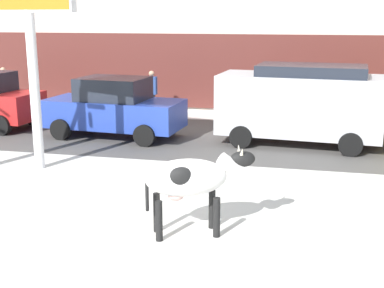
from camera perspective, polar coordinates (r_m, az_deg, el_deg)
The scene contains 7 objects.
ground_plane at distance 8.65m, azimuth -6.52°, elevation -11.30°, with size 120.00×120.00×0.00m, color silver.
road_strip at distance 15.96m, azimuth 2.90°, elevation 0.61°, with size 60.00×5.60×0.01m, color #514F4C.
cow_holstein at distance 8.77m, azimuth -0.26°, elevation -3.84°, with size 1.91×1.11×1.54m.
car_blue_sedan at distance 16.23m, azimuth -8.53°, elevation 3.94°, with size 4.33×2.24×1.84m.
car_silver_van at distance 15.35m, azimuth 11.78°, elevation 4.50°, with size 4.74×2.40×2.32m.
pedestrian_near_billboard at distance 21.62m, azimuth -19.85°, elevation 5.66°, with size 0.36×0.24×1.73m.
pedestrian_by_cars at distance 19.08m, azimuth -4.41°, elevation 5.45°, with size 0.36×0.24×1.73m.
Camera 1 is at (2.67, -7.36, 3.67)m, focal length 48.70 mm.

